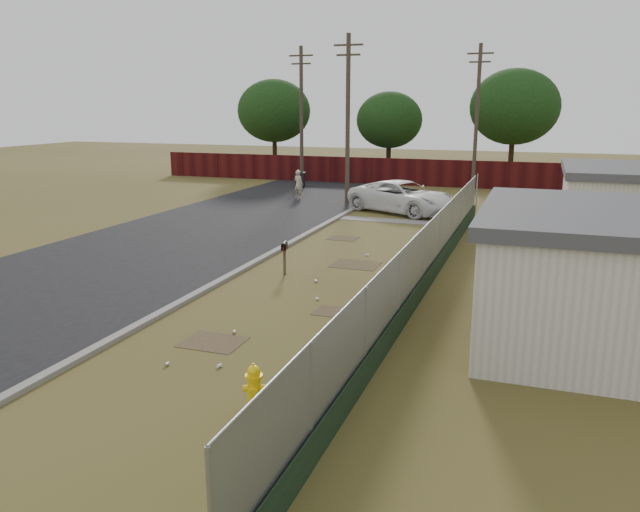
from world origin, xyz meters
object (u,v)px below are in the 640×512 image
at_px(pedestrian, 298,184).
at_px(fire_hydrant, 254,388).
at_px(trash_bin, 300,180).
at_px(pickup_truck, 403,197).
at_px(mailbox, 284,249).

bearing_deg(pedestrian, fire_hydrant, 127.65).
bearing_deg(fire_hydrant, trash_bin, 109.73).
distance_m(fire_hydrant, pickup_truck, 21.76).
xyz_separation_m(fire_hydrant, mailbox, (-3.02, 8.66, 0.44)).
relative_size(fire_hydrant, pedestrian, 0.54).
xyz_separation_m(pedestrian, trash_bin, (-1.73, 4.74, -0.32)).
distance_m(mailbox, pedestrian, 16.86).
xyz_separation_m(pickup_truck, pedestrian, (-6.82, 2.85, 0.03)).
height_order(mailbox, trash_bin, mailbox).
relative_size(fire_hydrant, mailbox, 0.82).
distance_m(pickup_truck, trash_bin, 11.44).
bearing_deg(mailbox, fire_hydrant, -70.76).
relative_size(fire_hydrant, trash_bin, 0.90).
height_order(mailbox, pedestrian, pedestrian).
relative_size(fire_hydrant, pickup_truck, 0.15).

